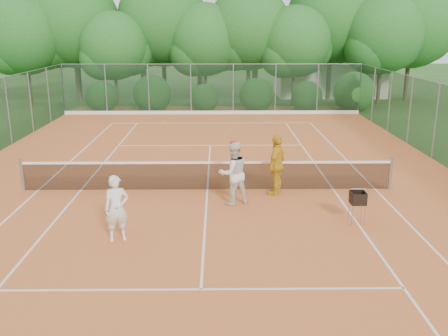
# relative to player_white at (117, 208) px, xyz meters

# --- Properties ---
(ground) EXTENTS (120.00, 120.00, 0.00)m
(ground) POSITION_rel_player_white_xyz_m (2.13, 3.91, -0.85)
(ground) COLOR #264C1B
(ground) RESTS_ON ground
(clay_court) EXTENTS (18.00, 36.00, 0.02)m
(clay_court) POSITION_rel_player_white_xyz_m (2.13, 3.91, -0.84)
(clay_court) COLOR orange
(clay_court) RESTS_ON ground
(club_building) EXTENTS (8.00, 5.00, 3.00)m
(club_building) POSITION_rel_player_white_xyz_m (11.13, 27.91, 0.65)
(club_building) COLOR beige
(club_building) RESTS_ON ground
(tennis_net) EXTENTS (11.97, 0.10, 1.10)m
(tennis_net) POSITION_rel_player_white_xyz_m (2.13, 3.91, -0.31)
(tennis_net) COLOR gray
(tennis_net) RESTS_ON clay_court
(player_white) EXTENTS (0.69, 0.55, 1.65)m
(player_white) POSITION_rel_player_white_xyz_m (0.00, 0.00, 0.00)
(player_white) COLOR white
(player_white) RESTS_ON clay_court
(player_center_grp) EXTENTS (1.13, 1.02, 1.94)m
(player_center_grp) POSITION_rel_player_white_xyz_m (2.93, 2.60, 0.13)
(player_center_grp) COLOR silver
(player_center_grp) RESTS_ON clay_court
(player_yellow) EXTENTS (0.91, 1.21, 1.92)m
(player_yellow) POSITION_rel_player_white_xyz_m (4.32, 3.48, 0.13)
(player_yellow) COLOR gold
(player_yellow) RESTS_ON clay_court
(ball_hopper) EXTENTS (0.38, 0.38, 0.88)m
(ball_hopper) POSITION_rel_player_white_xyz_m (6.21, 1.02, -0.13)
(ball_hopper) COLOR gray
(ball_hopper) RESTS_ON clay_court
(stray_ball_a) EXTENTS (0.07, 0.07, 0.07)m
(stray_ball_a) POSITION_rel_player_white_xyz_m (-0.55, 16.32, -0.79)
(stray_ball_a) COLOR #BED331
(stray_ball_a) RESTS_ON clay_court
(stray_ball_b) EXTENTS (0.07, 0.07, 0.07)m
(stray_ball_b) POSITION_rel_player_white_xyz_m (-0.32, 17.14, -0.79)
(stray_ball_b) COLOR #D4E034
(stray_ball_b) RESTS_ON clay_court
(stray_ball_c) EXTENTS (0.07, 0.07, 0.07)m
(stray_ball_c) POSITION_rel_player_white_xyz_m (3.10, 13.93, -0.79)
(stray_ball_c) COLOR yellow
(stray_ball_c) RESTS_ON clay_court
(court_markings) EXTENTS (11.03, 23.83, 0.01)m
(court_markings) POSITION_rel_player_white_xyz_m (2.13, 3.91, -0.82)
(court_markings) COLOR white
(court_markings) RESTS_ON clay_court
(fence_back) EXTENTS (18.07, 0.07, 3.00)m
(fence_back) POSITION_rel_player_white_xyz_m (2.13, 18.91, 0.67)
(fence_back) COLOR #19381E
(fence_back) RESTS_ON clay_court
(tropical_treeline) EXTENTS (32.10, 8.49, 15.03)m
(tropical_treeline) POSITION_rel_player_white_xyz_m (3.56, 24.13, 4.27)
(tropical_treeline) COLOR brown
(tropical_treeline) RESTS_ON ground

